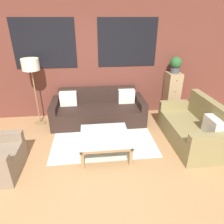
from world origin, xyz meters
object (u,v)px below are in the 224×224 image
at_px(floor_lamp, 31,68).
at_px(drawer_cabinet, 172,94).
at_px(potted_plant, 176,64).
at_px(couch_dark, 98,111).
at_px(coffee_table, 105,138).
at_px(settee_vintage, 193,129).

height_order(floor_lamp, drawer_cabinet, floor_lamp).
relative_size(drawer_cabinet, potted_plant, 2.85).
height_order(couch_dark, coffee_table, couch_dark).
relative_size(floor_lamp, drawer_cabinet, 1.41).
distance_m(couch_dark, settee_vintage, 2.17).
bearing_deg(couch_dark, drawer_cabinet, 6.38).
distance_m(settee_vintage, coffee_table, 1.80).
relative_size(settee_vintage, drawer_cabinet, 1.43).
distance_m(floor_lamp, drawer_cabinet, 3.43).
xyz_separation_m(couch_dark, floor_lamp, (-1.43, 0.05, 1.08)).
xyz_separation_m(drawer_cabinet, potted_plant, (-0.00, 0.00, 0.76)).
bearing_deg(coffee_table, floor_lamp, 138.02).
xyz_separation_m(settee_vintage, floor_lamp, (-3.28, 1.19, 1.04)).
distance_m(coffee_table, floor_lamp, 2.24).
height_order(couch_dark, floor_lamp, floor_lamp).
bearing_deg(floor_lamp, coffee_table, -41.98).
bearing_deg(coffee_table, couch_dark, 92.39).
bearing_deg(coffee_table, settee_vintage, 4.66).
relative_size(coffee_table, drawer_cabinet, 0.81).
bearing_deg(drawer_cabinet, potted_plant, 90.00).
bearing_deg(potted_plant, drawer_cabinet, -90.00).
xyz_separation_m(floor_lamp, potted_plant, (3.33, 0.16, -0.03)).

